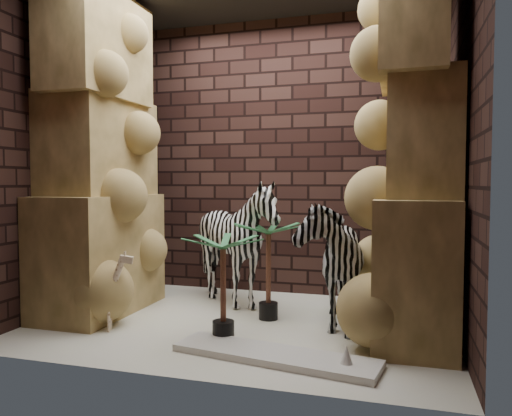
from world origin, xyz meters
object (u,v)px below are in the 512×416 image
(giraffe_toy, at_px, (98,290))
(surfboard, at_px, (274,355))
(zebra_left, at_px, (237,250))
(zebra_right, at_px, (329,251))
(palm_front, at_px, (268,270))
(palm_back, at_px, (223,287))

(giraffe_toy, distance_m, surfboard, 1.58)
(giraffe_toy, bearing_deg, zebra_left, 31.31)
(zebra_right, distance_m, surfboard, 1.17)
(palm_front, distance_m, surfboard, 1.07)
(zebra_left, xyz_separation_m, palm_back, (0.23, -1.01, -0.15))
(giraffe_toy, height_order, palm_front, palm_front)
(giraffe_toy, relative_size, palm_back, 0.82)
(zebra_left, bearing_deg, surfboard, -67.48)
(palm_back, bearing_deg, giraffe_toy, -176.09)
(palm_back, bearing_deg, zebra_right, 43.36)
(zebra_left, bearing_deg, palm_back, -83.46)
(palm_back, bearing_deg, surfboard, -30.36)
(giraffe_toy, xyz_separation_m, palm_back, (1.06, 0.07, 0.07))
(giraffe_toy, height_order, palm_back, palm_back)
(palm_back, bearing_deg, palm_front, 74.18)
(zebra_right, height_order, palm_back, zebra_right)
(zebra_left, relative_size, giraffe_toy, 1.83)
(palm_back, xyz_separation_m, surfboard, (0.48, -0.28, -0.39))
(zebra_left, xyz_separation_m, surfboard, (0.70, -1.29, -0.54))
(giraffe_toy, relative_size, surfboard, 0.46)
(zebra_left, relative_size, palm_front, 1.41)
(zebra_right, distance_m, giraffe_toy, 1.96)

